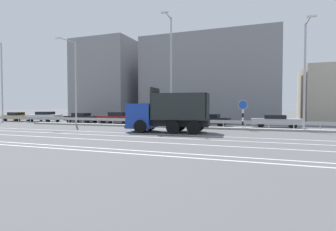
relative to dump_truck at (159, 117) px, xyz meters
name	(u,v)px	position (x,y,z in m)	size (l,w,h in m)	color
ground_plane	(153,128)	(-1.89, 3.01, -1.26)	(320.00, 320.00, 0.00)	#565659
lane_strip_0	(161,134)	(0.79, -1.72, -1.26)	(58.94, 0.16, 0.01)	silver
lane_strip_1	(150,137)	(0.79, -3.72, -1.26)	(58.94, 0.16, 0.01)	silver
lane_strip_2	(134,141)	(0.79, -6.03, -1.26)	(58.94, 0.16, 0.01)	silver
lane_strip_3	(106,149)	(0.79, -8.92, -1.26)	(58.94, 0.16, 0.01)	silver
lane_strip_4	(96,151)	(0.79, -9.74, -1.26)	(58.94, 0.16, 0.01)	silver
median_island	(159,126)	(-1.89, 4.59, -1.17)	(32.42, 1.10, 0.18)	gray
median_guardrail	(164,121)	(-1.89, 5.84, -0.69)	(58.94, 0.09, 0.78)	#9EA0A5
dump_truck	(159,117)	(0.00, 0.00, 0.00)	(6.84, 3.28, 3.64)	#19389E
median_road_sign	(243,114)	(6.30, 4.59, 0.19)	(0.84, 0.16, 2.67)	white
street_lamp_0	(1,79)	(-24.13, 4.53, 4.39)	(0.71, 1.89, 10.40)	#ADADB2
street_lamp_1	(74,78)	(-12.33, 4.49, 4.08)	(0.70, 2.78, 9.56)	#ADADB2
street_lamp_2	(171,68)	(-0.53, 4.25, 4.67)	(0.71, 2.28, 10.84)	#ADADB2
street_lamp_3	(305,71)	(11.25, 4.23, 3.77)	(0.70, 2.67, 8.98)	#ADADB2
parked_car_0	(17,116)	(-25.60, 7.93, -0.59)	(4.10, 1.84, 1.29)	#B27A14
parked_car_1	(45,117)	(-20.37, 7.95, -0.53)	(4.57, 2.24, 1.41)	silver
parked_car_2	(82,118)	(-14.19, 8.05, -0.59)	(4.65, 1.86, 1.28)	black
parked_car_3	(117,118)	(-8.99, 8.20, -0.53)	(4.69, 2.29, 1.42)	maroon
parked_car_4	(163,119)	(-2.81, 7.86, -0.55)	(4.23, 2.07, 1.38)	navy
parked_car_5	(209,120)	(2.51, 8.11, -0.58)	(4.52, 2.01, 1.30)	black
parked_car_6	(276,121)	(9.22, 8.20, -0.59)	(4.84, 2.03, 1.28)	#A3A3A8
background_building_0	(116,82)	(-17.49, 21.78, 5.40)	(10.04, 13.65, 13.31)	gray
background_building_1	(211,80)	(-0.04, 22.12, 5.21)	(20.57, 10.98, 12.93)	gray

